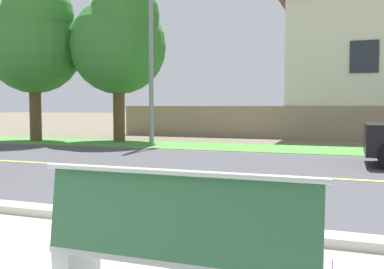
{
  "coord_description": "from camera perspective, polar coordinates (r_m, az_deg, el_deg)",
  "views": [
    {
      "loc": [
        2.33,
        -2.12,
        1.39
      ],
      "look_at": [
        0.3,
        3.48,
        1.0
      ],
      "focal_mm": 40.58,
      "sensor_mm": 36.0,
      "label": 1
    }
  ],
  "objects": [
    {
      "name": "ground_plane",
      "position": [
        10.48,
        6.98,
        -3.91
      ],
      "size": [
        140.0,
        140.0,
        0.0
      ],
      "primitive_type": "plane",
      "color": "#665B4C"
    },
    {
      "name": "curb_edge",
      "position": [
        5.22,
        -7.44,
        -11.11
      ],
      "size": [
        44.0,
        0.3,
        0.11
      ],
      "primitive_type": "cube",
      "color": "#ADA89E",
      "rests_on": "ground_plane"
    },
    {
      "name": "street_asphalt",
      "position": [
        9.04,
        4.82,
        -5.09
      ],
      "size": [
        52.0,
        8.0,
        0.01
      ],
      "primitive_type": "cube",
      "color": "#424247",
      "rests_on": "ground_plane"
    },
    {
      "name": "road_centre_line",
      "position": [
        9.04,
        4.82,
        -5.06
      ],
      "size": [
        48.0,
        0.14,
        0.01
      ],
      "primitive_type": "cube",
      "color": "#E0CC4C",
      "rests_on": "ground_plane"
    },
    {
      "name": "far_verge_grass",
      "position": [
        14.47,
        10.64,
        -1.8
      ],
      "size": [
        48.0,
        2.8,
        0.02
      ],
      "primitive_type": "cube",
      "color": "#478438",
      "rests_on": "ground_plane"
    },
    {
      "name": "bench_right",
      "position": [
        2.87,
        -1.32,
        -15.23
      ],
      "size": [
        1.82,
        0.48,
        1.01
      ],
      "color": "#9EA0A8",
      "rests_on": "ground_plane"
    },
    {
      "name": "streetlamp",
      "position": [
        15.66,
        -5.07,
        12.57
      ],
      "size": [
        0.24,
        2.1,
        6.6
      ],
      "color": "gray",
      "rests_on": "ground_plane"
    },
    {
      "name": "shade_tree_far_left",
      "position": [
        18.46,
        -19.93,
        11.86
      ],
      "size": [
        3.8,
        3.8,
        6.27
      ],
      "color": "brown",
      "rests_on": "ground_plane"
    },
    {
      "name": "shade_tree_left",
      "position": [
        17.36,
        -9.45,
        12.29
      ],
      "size": [
        3.72,
        3.72,
        6.14
      ],
      "color": "brown",
      "rests_on": "ground_plane"
    },
    {
      "name": "garden_wall",
      "position": [
        19.29,
        8.81,
        1.65
      ],
      "size": [
        13.0,
        0.36,
        1.4
      ],
      "primitive_type": "cube",
      "color": "gray",
      "rests_on": "ground_plane"
    }
  ]
}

